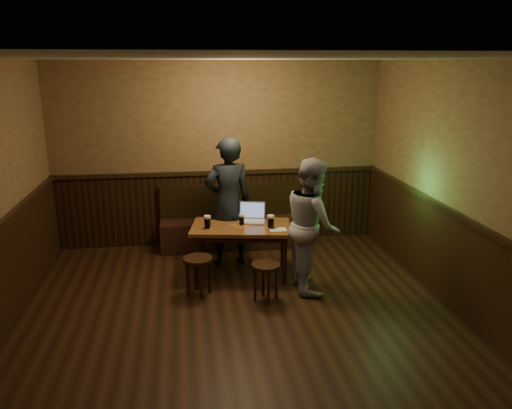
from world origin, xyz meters
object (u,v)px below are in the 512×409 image
object	(u,v)px
stool_left	(198,265)
stool_right	(266,271)
pub_table	(241,232)
pint_left	(207,222)
person_suit	(228,202)
person_grey	(312,224)
laptop	(252,216)
pint_right	(271,222)
pint_mid	(242,220)
bench	(233,227)

from	to	relation	value
stool_left	stool_right	bearing A→B (deg)	-19.25
pub_table	pint_left	size ratio (longest dim) A/B	7.91
person_suit	person_grey	size ratio (longest dim) A/B	1.09
stool_right	laptop	distance (m)	1.06
pub_table	pint_left	xyz separation A→B (m)	(-0.44, -0.06, 0.18)
person_suit	pint_right	bearing A→B (deg)	122.73
pub_table	person_suit	size ratio (longest dim) A/B	0.77
pint_right	person_grey	world-z (taller)	person_grey
pint_mid	pint_right	bearing A→B (deg)	-27.55
pint_left	stool_right	bearing A→B (deg)	-49.16
pint_left	pint_right	size ratio (longest dim) A/B	0.99
pint_left	pub_table	bearing A→B (deg)	7.88
stool_right	person_grey	bearing A→B (deg)	25.12
pint_left	pint_right	xyz separation A→B (m)	(0.81, -0.10, 0.00)
pint_mid	person_grey	world-z (taller)	person_grey
pint_left	person_grey	distance (m)	1.35
bench	pint_left	world-z (taller)	bench
pub_table	person_grey	size ratio (longest dim) A/B	0.84
bench	laptop	size ratio (longest dim) A/B	5.36
pint_mid	pint_right	xyz separation A→B (m)	(0.36, -0.19, 0.02)
bench	stool_left	xyz separation A→B (m)	(-0.59, -1.62, 0.07)
person_suit	pint_left	bearing A→B (deg)	45.49
stool_left	pint_right	size ratio (longest dim) A/B	2.71
bench	stool_left	distance (m)	1.73
stool_left	person_grey	world-z (taller)	person_grey
pint_right	person_grey	bearing A→B (deg)	-37.10
pint_mid	pint_right	size ratio (longest dim) A/B	0.82
pint_mid	laptop	xyz separation A→B (m)	(0.16, 0.16, -0.01)
person_grey	pint_mid	bearing A→B (deg)	57.65
stool_left	pint_right	xyz separation A→B (m)	(0.96, 0.37, 0.39)
stool_right	person_suit	size ratio (longest dim) A/B	0.26
pint_right	person_suit	size ratio (longest dim) A/B	0.10
bench	stool_right	bearing A→B (deg)	-83.92
bench	pint_mid	distance (m)	1.16
laptop	person_grey	distance (m)	0.96
bench	person_suit	world-z (taller)	person_suit
pint_mid	person_grey	bearing A→B (deg)	-33.17
pint_left	person_grey	size ratio (longest dim) A/B	0.11
pint_right	laptop	size ratio (longest dim) A/B	0.43
person_suit	person_grey	bearing A→B (deg)	127.30
person_suit	pub_table	bearing A→B (deg)	99.07
pub_table	laptop	world-z (taller)	laptop
pint_mid	laptop	world-z (taller)	laptop
pint_left	laptop	xyz separation A→B (m)	(0.61, 0.24, -0.02)
pub_table	person_grey	world-z (taller)	person_grey
pint_left	bench	bearing A→B (deg)	69.05
bench	pint_right	xyz separation A→B (m)	(0.37, -1.26, 0.47)
stool_right	pint_left	distance (m)	1.06
stool_right	pint_right	size ratio (longest dim) A/B	2.63
stool_right	laptop	world-z (taller)	laptop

